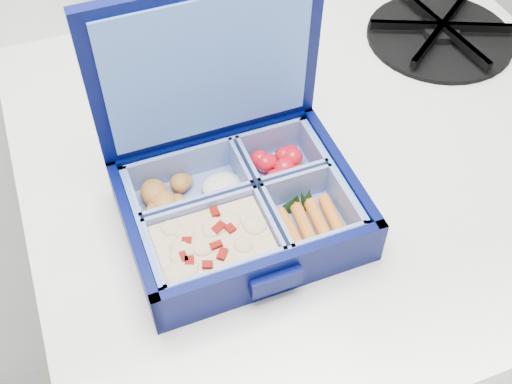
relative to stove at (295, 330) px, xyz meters
name	(u,v)px	position (x,y,z in m)	size (l,w,h in m)	color
stove	(295,330)	(0.00, 0.00, 0.00)	(0.63, 0.63, 0.95)	white
bento_box	(241,209)	(-0.12, -0.10, 0.50)	(0.21, 0.16, 0.05)	#010639
burner_grate	(441,30)	(0.20, 0.08, 0.49)	(0.18, 0.18, 0.03)	black
burner_grate_rear	(162,31)	(-0.12, 0.20, 0.48)	(0.18, 0.18, 0.02)	black
fork	(290,101)	(-0.01, 0.04, 0.48)	(0.02, 0.18, 0.01)	#B6B6CC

